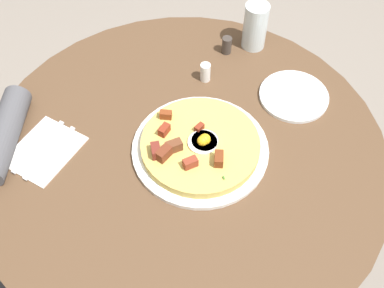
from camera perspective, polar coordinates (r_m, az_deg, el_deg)
name	(u,v)px	position (r m, az deg, el deg)	size (l,w,h in m)	color
ground_plane	(187,261)	(1.78, -0.67, -14.10)	(6.00, 6.00, 0.00)	gray
dining_table	(185,183)	(1.29, -0.89, -4.81)	(1.01, 1.01, 0.71)	brown
pizza_plate	(200,149)	(1.14, 1.01, -0.61)	(0.33, 0.33, 0.01)	white
breakfast_pizza	(199,145)	(1.13, 0.87, -0.10)	(0.29, 0.29, 0.05)	tan
bread_plate	(294,96)	(1.28, 12.29, 5.74)	(0.18, 0.18, 0.01)	white
napkin	(45,150)	(1.20, -17.50, -0.76)	(0.17, 0.14, 0.00)	white
fork	(39,146)	(1.21, -18.18, -0.28)	(0.18, 0.01, 0.01)	silver
knife	(50,152)	(1.19, -16.92, -0.99)	(0.18, 0.01, 0.01)	silver
water_glass	(255,26)	(1.37, 7.70, 14.03)	(0.07, 0.07, 0.14)	silver
salt_shaker	(205,72)	(1.29, 1.64, 8.73)	(0.03, 0.03, 0.05)	white
pepper_shaker	(227,45)	(1.37, 4.25, 11.91)	(0.03, 0.03, 0.05)	#3F3833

